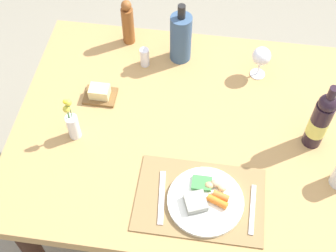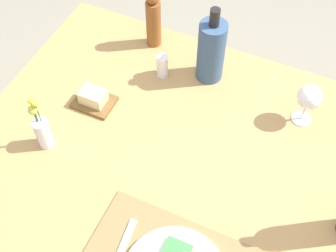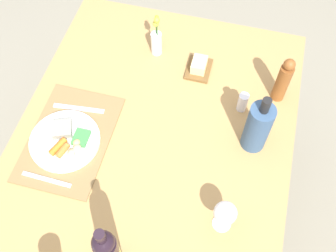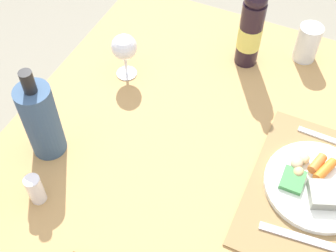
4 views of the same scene
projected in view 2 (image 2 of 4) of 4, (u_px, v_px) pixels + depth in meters
dining_table at (188, 184)px, 1.41m from camera, size 1.38×1.06×0.73m
pepper_mill at (153, 20)px, 1.57m from camera, size 0.05×0.05×0.22m
butter_dish at (94, 99)px, 1.46m from camera, size 0.13×0.10×0.06m
wine_glass at (309, 98)px, 1.36m from camera, size 0.08×0.08×0.15m
salt_shaker at (162, 66)px, 1.52m from camera, size 0.04×0.04×0.09m
cooler_bottle at (211, 51)px, 1.46m from camera, size 0.09×0.09×0.28m
flower_vase at (42, 130)px, 1.33m from camera, size 0.05×0.05×0.21m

